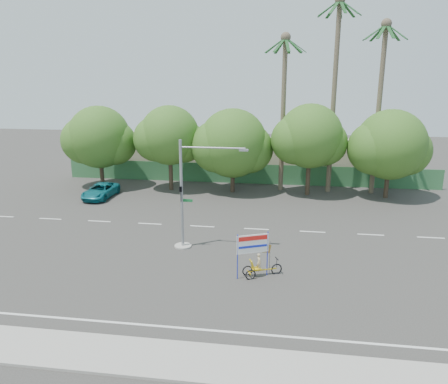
# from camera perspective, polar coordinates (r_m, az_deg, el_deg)

# --- Properties ---
(ground) EXTENTS (120.00, 120.00, 0.00)m
(ground) POSITION_cam_1_polar(r_m,az_deg,el_deg) (24.70, -1.83, -10.96)
(ground) COLOR #33302D
(ground) RESTS_ON ground
(sidewalk_near) EXTENTS (50.00, 2.40, 0.12)m
(sidewalk_near) POSITION_cam_1_polar(r_m,az_deg,el_deg) (18.38, -6.18, -21.01)
(sidewalk_near) COLOR gray
(sidewalk_near) RESTS_ON ground
(fence) EXTENTS (38.00, 0.08, 2.00)m
(fence) POSITION_cam_1_polar(r_m,az_deg,el_deg) (44.60, 2.97, 2.40)
(fence) COLOR #336B3D
(fence) RESTS_ON ground
(building_left) EXTENTS (12.00, 8.00, 4.00)m
(building_left) POSITION_cam_1_polar(r_m,az_deg,el_deg) (50.59, -7.92, 4.97)
(building_left) COLOR beige
(building_left) RESTS_ON ground
(building_right) EXTENTS (14.00, 8.00, 3.60)m
(building_right) POSITION_cam_1_polar(r_m,az_deg,el_deg) (48.84, 12.89, 4.12)
(building_right) COLOR beige
(building_right) RESTS_ON ground
(tree_far_left) EXTENTS (7.14, 6.00, 7.96)m
(tree_far_left) POSITION_cam_1_polar(r_m,az_deg,el_deg) (44.12, -16.03, 6.66)
(tree_far_left) COLOR #473828
(tree_far_left) RESTS_ON ground
(tree_left) EXTENTS (6.66, 5.60, 8.07)m
(tree_left) POSITION_cam_1_polar(r_m,az_deg,el_deg) (41.71, -7.17, 7.08)
(tree_left) COLOR #473828
(tree_left) RESTS_ON ground
(tree_center) EXTENTS (7.62, 6.40, 7.85)m
(tree_center) POSITION_cam_1_polar(r_m,az_deg,el_deg) (40.64, 1.08, 6.13)
(tree_center) COLOR #473828
(tree_center) RESTS_ON ground
(tree_right) EXTENTS (6.90, 5.80, 8.36)m
(tree_right) POSITION_cam_1_polar(r_m,az_deg,el_deg) (40.26, 11.10, 6.88)
(tree_right) COLOR #473828
(tree_right) RESTS_ON ground
(tree_far_right) EXTENTS (7.38, 6.20, 7.94)m
(tree_far_right) POSITION_cam_1_polar(r_m,az_deg,el_deg) (41.30, 20.84, 5.54)
(tree_far_right) COLOR #473828
(tree_far_right) RESTS_ON ground
(palm_tall) EXTENTS (3.73, 3.79, 17.45)m
(palm_tall) POSITION_cam_1_polar(r_m,az_deg,el_deg) (41.51, 14.30, 14.19)
(palm_tall) COLOR #70604C
(palm_tall) RESTS_ON ground
(palm_mid) EXTENTS (3.73, 3.79, 15.45)m
(palm_mid) POSITION_cam_1_polar(r_m,az_deg,el_deg) (42.12, 19.74, 12.34)
(palm_mid) COLOR #70604C
(palm_mid) RESTS_ON ground
(palm_short) EXTENTS (3.73, 3.79, 14.45)m
(palm_short) POSITION_cam_1_polar(r_m,az_deg,el_deg) (41.36, 7.80, 12.28)
(palm_short) COLOR #70604C
(palm_short) RESTS_ON ground
(traffic_signal) EXTENTS (4.72, 1.10, 7.00)m
(traffic_signal) POSITION_cam_1_polar(r_m,az_deg,el_deg) (27.69, -4.93, -1.57)
(traffic_signal) COLOR gray
(traffic_signal) RESTS_ON ground
(trike_billboard) EXTENTS (2.47, 1.25, 2.62)m
(trike_billboard) POSITION_cam_1_polar(r_m,az_deg,el_deg) (24.32, 4.32, -8.69)
(trike_billboard) COLOR black
(trike_billboard) RESTS_ON ground
(pickup_truck) EXTENTS (2.26, 4.65, 1.27)m
(pickup_truck) POSITION_cam_1_polar(r_m,az_deg,el_deg) (40.96, -15.83, 0.14)
(pickup_truck) COLOR #106A75
(pickup_truck) RESTS_ON ground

